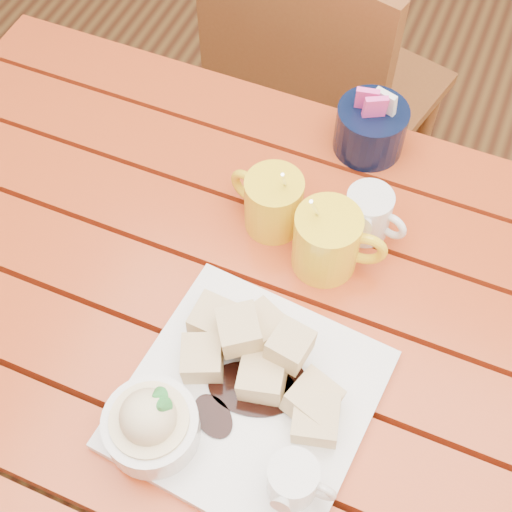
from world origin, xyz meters
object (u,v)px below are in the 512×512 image
at_px(chair_far, 314,93).
at_px(table, 253,358).
at_px(dessert_plate, 226,402).
at_px(coffee_mug_left, 272,202).
at_px(coffee_mug_right, 329,241).

bearing_deg(chair_far, table, 115.63).
distance_m(dessert_plate, chair_far, 0.87).
bearing_deg(coffee_mug_left, dessert_plate, -62.31).
xyz_separation_m(table, dessert_plate, (0.02, -0.12, 0.14)).
distance_m(table, dessert_plate, 0.19).
relative_size(dessert_plate, coffee_mug_right, 2.05).
relative_size(coffee_mug_left, chair_far, 0.15).
relative_size(coffee_mug_right, chair_far, 0.17).
xyz_separation_m(coffee_mug_left, coffee_mug_right, (0.09, -0.03, 0.00)).
xyz_separation_m(table, coffee_mug_left, (-0.04, 0.16, 0.15)).
relative_size(table, chair_far, 1.39).
bearing_deg(coffee_mug_left, chair_far, 118.10).
height_order(table, coffee_mug_left, coffee_mug_left).
bearing_deg(table, chair_far, 102.23).
bearing_deg(chair_far, coffee_mug_left, 115.26).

